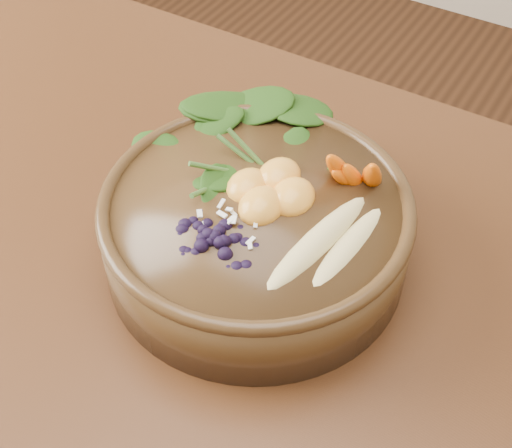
% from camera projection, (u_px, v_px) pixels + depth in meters
% --- Properties ---
extents(dining_table, '(1.60, 0.90, 0.75)m').
position_uv_depth(dining_table, '(198.00, 405.00, 0.68)').
color(dining_table, '#331C0C').
rests_on(dining_table, ground).
extents(stoneware_bowl, '(0.32, 0.32, 0.08)m').
position_uv_depth(stoneware_bowl, '(256.00, 231.00, 0.66)').
color(stoneware_bowl, '#4D3319').
rests_on(stoneware_bowl, dining_table).
extents(kale_heap, '(0.21, 0.19, 0.04)m').
position_uv_depth(kale_heap, '(260.00, 131.00, 0.67)').
color(kale_heap, '#224810').
rests_on(kale_heap, stoneware_bowl).
extents(carrot_cluster, '(0.07, 0.07, 0.08)m').
position_uv_depth(carrot_cluster, '(356.00, 150.00, 0.62)').
color(carrot_cluster, orange).
rests_on(carrot_cluster, stoneware_bowl).
extents(banana_halves, '(0.07, 0.16, 0.03)m').
position_uv_depth(banana_halves, '(334.00, 232.00, 0.59)').
color(banana_halves, '#E0CC84').
rests_on(banana_halves, stoneware_bowl).
extents(mandarin_cluster, '(0.09, 0.10, 0.03)m').
position_uv_depth(mandarin_cluster, '(270.00, 180.00, 0.63)').
color(mandarin_cluster, '#F6A133').
rests_on(mandarin_cluster, stoneware_bowl).
extents(blueberry_pile, '(0.14, 0.12, 0.04)m').
position_uv_depth(blueberry_pile, '(213.00, 225.00, 0.59)').
color(blueberry_pile, black).
rests_on(blueberry_pile, stoneware_bowl).
extents(coconut_flakes, '(0.10, 0.08, 0.01)m').
position_uv_depth(coconut_flakes, '(243.00, 212.00, 0.62)').
color(coconut_flakes, white).
rests_on(coconut_flakes, stoneware_bowl).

